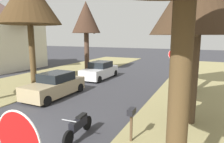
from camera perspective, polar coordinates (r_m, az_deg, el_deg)
The scene contains 8 objects.
stop_sign_far at distance 15.71m, azimuth 16.96°, elevation 3.18°, with size 0.81×0.34×2.97m.
street_tree_left_mid_a at distance 17.27m, azimuth -22.51°, elevation 18.13°, with size 4.78×4.78×8.42m.
street_tree_left_mid_b at distance 22.27m, azimuth -7.35°, elevation 14.64°, with size 3.04×3.04×7.51m.
parked_sedan_tan at distance 13.83m, azimuth -15.84°, elevation -3.85°, with size 1.99×4.42×1.57m.
parked_sedan_white at distance 18.98m, azimuth -3.48°, elevation 0.22°, with size 1.99×4.42×1.57m.
parked_motorcycle at distance 8.28m, azimuth -9.40°, elevation -14.84°, with size 0.60×2.05×0.97m.
house_backdrop_left at distance 27.66m, azimuth -29.08°, elevation 9.07°, with size 7.28×8.72×7.91m.
curbside_mailbox at distance 7.63m, azimuth 5.51°, elevation -12.25°, with size 0.22×0.44×1.27m.
Camera 1 is at (6.54, -4.32, 3.94)m, focal length 32.36 mm.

